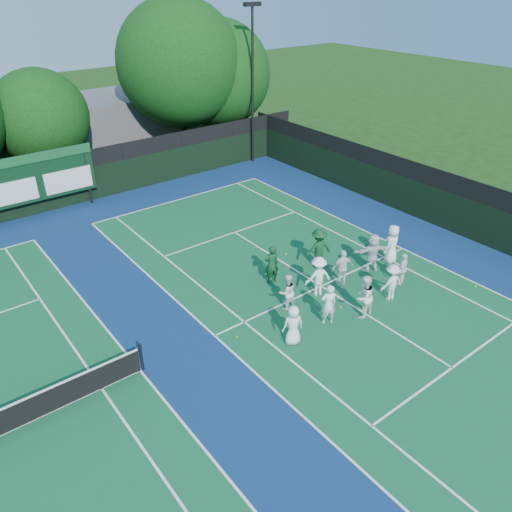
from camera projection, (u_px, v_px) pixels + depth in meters
ground at (338, 297)px, 20.74m from camera, size 120.00×120.00×0.00m
court_apron at (203, 341)px, 18.25m from camera, size 34.00×32.00×0.01m
near_court at (321, 286)px, 21.42m from camera, size 11.05×23.85×0.01m
back_fence at (58, 185)px, 27.88m from camera, size 34.00×0.08×3.00m
divider_fence_right at (450, 205)px, 25.52m from camera, size 0.08×32.00×3.00m
scoreboard at (38, 177)px, 26.64m from camera, size 6.00×0.21×3.55m
clubhouse at (75, 130)px, 35.17m from camera, size 18.00×6.00×4.00m
light_pole_right at (252, 68)px, 32.36m from camera, size 1.20×0.30×10.12m
tree_c at (43, 119)px, 29.41m from camera, size 5.60×5.60×7.10m
tree_d at (181, 66)px, 33.42m from camera, size 8.33×8.33×10.59m
tree_e at (219, 76)px, 35.53m from camera, size 7.43×7.43×9.15m
tennis_ball_0 at (341, 307)px, 20.04m from camera, size 0.07×0.07×0.07m
tennis_ball_1 at (286, 254)px, 23.79m from camera, size 0.07×0.07×0.07m
tennis_ball_2 at (475, 286)px, 21.37m from camera, size 0.07×0.07×0.07m
tennis_ball_3 at (237, 337)px, 18.42m from camera, size 0.07×0.07×0.07m
tennis_ball_4 at (315, 283)px, 21.59m from camera, size 0.07×0.07×0.07m
tennis_ball_5 at (366, 293)px, 20.91m from camera, size 0.07×0.07×0.07m
player_front_0 at (293, 325)px, 17.81m from camera, size 0.89×0.73×1.58m
player_front_1 at (328, 304)px, 18.81m from camera, size 0.74×0.63×1.71m
player_front_2 at (364, 297)px, 19.16m from camera, size 0.96×0.79×1.81m
player_front_3 at (391, 282)px, 20.23m from camera, size 1.11×0.72×1.61m
player_front_4 at (403, 269)px, 21.28m from camera, size 0.93×0.64×1.47m
player_back_0 at (287, 292)px, 19.69m from camera, size 0.84×0.70×1.55m
player_back_1 at (318, 276)px, 20.49m from camera, size 1.27×0.93×1.76m
player_back_2 at (343, 268)px, 21.16m from camera, size 1.06×0.71×1.67m
player_back_3 at (372, 253)px, 22.13m from camera, size 1.78×1.09×1.83m
player_back_4 at (392, 244)px, 22.76m from camera, size 1.02×0.77×1.88m
coach_left at (272, 264)px, 21.29m from camera, size 0.73×0.56×1.78m
coach_right at (318, 248)px, 22.37m from camera, size 1.39×1.04×1.91m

